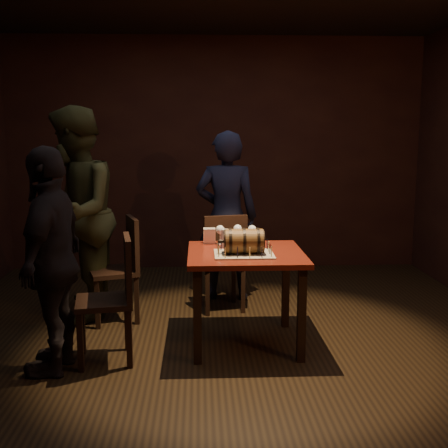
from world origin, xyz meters
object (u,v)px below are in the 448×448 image
object	(u,v)px
chair_back	(223,257)
wine_glass_mid	(238,230)
person_left_rear	(75,215)
barrel_cake	(244,241)
person_back	(227,216)
wine_glass_right	(252,230)
person_left_front	(52,261)
chair_left_rear	(122,263)
wine_glass_left	(220,230)
pint_of_ale	(226,239)
pub_table	(246,266)
chair_left_front	(115,292)

from	to	relation	value
chair_back	wine_glass_mid	bearing A→B (deg)	-78.04
wine_glass_mid	person_left_rear	bearing A→B (deg)	165.67
barrel_cake	person_back	size ratio (longest dim) A/B	0.21
wine_glass_right	person_left_front	size ratio (longest dim) A/B	0.10
chair_left_rear	wine_glass_mid	bearing A→B (deg)	-16.09
person_back	person_left_rear	distance (m)	1.48
wine_glass_left	chair_left_rear	bearing A→B (deg)	159.75
person_left_rear	wine_glass_left	bearing A→B (deg)	68.10
pint_of_ale	wine_glass_right	bearing A→B (deg)	29.05
pub_table	pint_of_ale	world-z (taller)	pint_of_ale
pub_table	pint_of_ale	size ratio (longest dim) A/B	6.00
barrel_cake	wine_glass_mid	xyz separation A→B (m)	(-0.02, 0.44, 0.01)
person_left_rear	pint_of_ale	bearing A→B (deg)	63.36
chair_left_rear	person_left_front	distance (m)	1.14
wine_glass_right	pint_of_ale	xyz separation A→B (m)	(-0.23, -0.13, -0.05)
wine_glass_right	wine_glass_mid	bearing A→B (deg)	163.78
wine_glass_mid	pint_of_ale	world-z (taller)	wine_glass_mid
pub_table	wine_glass_mid	world-z (taller)	wine_glass_mid
person_left_rear	barrel_cake	bearing A→B (deg)	55.90
wine_glass_mid	person_left_front	bearing A→B (deg)	-150.37
wine_glass_left	chair_back	bearing A→B (deg)	84.81
pub_table	wine_glass_left	distance (m)	0.43
person_left_front	wine_glass_right	bearing A→B (deg)	122.65
pub_table	wine_glass_mid	xyz separation A→B (m)	(-0.04, 0.33, 0.23)
wine_glass_mid	chair_left_rear	size ratio (longest dim) A/B	0.17
pub_table	chair_left_rear	bearing A→B (deg)	149.30
person_left_rear	chair_left_rear	bearing A→B (deg)	75.21
person_back	person_left_front	world-z (taller)	person_back
barrel_cake	wine_glass_mid	bearing A→B (deg)	92.19
person_back	chair_left_front	bearing A→B (deg)	66.51
wine_glass_mid	chair_back	xyz separation A→B (m)	(-0.10, 0.48, -0.34)
chair_left_rear	person_left_rear	distance (m)	0.60
wine_glass_left	chair_left_front	xyz separation A→B (m)	(-0.80, -0.59, -0.35)
wine_glass_left	wine_glass_mid	world-z (taller)	same
wine_glass_mid	wine_glass_right	distance (m)	0.12
chair_left_front	person_left_front	xyz separation A→B (m)	(-0.40, -0.15, 0.27)
chair_left_front	person_left_rear	distance (m)	1.17
wine_glass_mid	chair_back	bearing A→B (deg)	101.96
wine_glass_left	chair_left_front	size ratio (longest dim) A/B	0.17
wine_glass_left	person_left_front	bearing A→B (deg)	-148.36
chair_back	barrel_cake	bearing A→B (deg)	-82.68
person_back	chair_back	bearing A→B (deg)	89.94
barrel_cake	wine_glass_right	world-z (taller)	barrel_cake
pub_table	wine_glass_right	distance (m)	0.38
wine_glass_right	pint_of_ale	size ratio (longest dim) A/B	1.07
wine_glass_right	barrel_cake	bearing A→B (deg)	-104.03
pub_table	wine_glass_right	bearing A→B (deg)	75.38
pint_of_ale	barrel_cake	bearing A→B (deg)	-65.83
barrel_cake	person_back	bearing A→B (deg)	92.80
person_back	person_left_rear	world-z (taller)	person_left_rear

